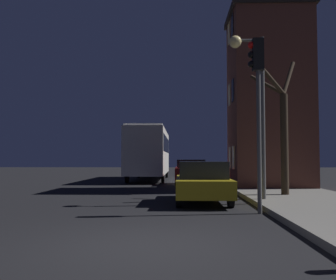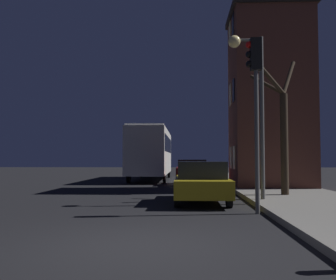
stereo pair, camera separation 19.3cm
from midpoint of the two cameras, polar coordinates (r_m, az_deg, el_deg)
ground_plane at (r=6.75m, az=-4.67°, el=-15.66°), size 120.00×120.00×0.00m
brick_building at (r=19.46m, az=14.75°, el=6.33°), size 3.92×3.75×8.80m
streetlamp at (r=13.06m, az=12.15°, el=8.34°), size 1.18×0.42×5.52m
traffic_light at (r=10.71m, az=12.94°, el=7.70°), size 0.43×0.24×4.84m
bare_tree at (r=14.77m, az=16.67°, el=1.90°), size 1.91×1.78×5.25m
bus at (r=26.67m, az=-3.06°, el=-1.53°), size 2.44×10.11×3.58m
car_near_lane at (r=13.00m, az=4.80°, el=-6.27°), size 1.77×4.43×1.40m
car_mid_lane at (r=21.56m, az=3.20°, el=-4.84°), size 1.76×3.81×1.45m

